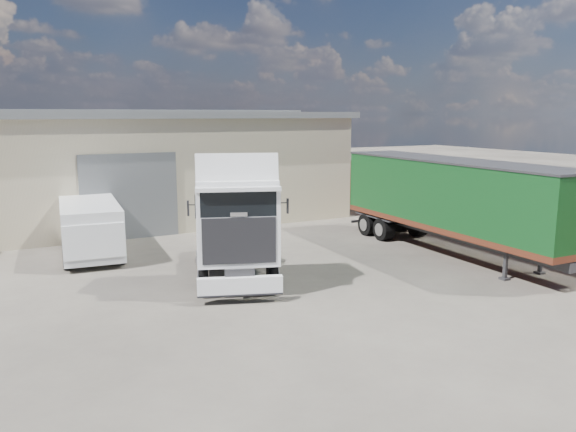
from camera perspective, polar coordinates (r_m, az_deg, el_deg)
name	(u,v)px	position (r m, az deg, el deg)	size (l,w,h in m)	color
ground	(280,300)	(16.10, -0.87, -8.51)	(120.00, 120.00, 0.00)	black
warehouse	(17,168)	(29.76, -25.82, 4.41)	(30.60, 12.60, 5.42)	#B5AA8B
brick_boundary_wall	(443,200)	(27.13, 15.43, 1.58)	(0.35, 26.00, 2.50)	brown
tractor_unit	(236,228)	(17.32, -5.33, -1.24)	(4.19, 6.46, 4.13)	black
box_trailer	(451,197)	(21.76, 16.26, 1.90)	(2.50, 10.73, 3.55)	#2D2D30
panel_van	(91,229)	(21.78, -19.43, -1.30)	(2.41, 5.04, 2.00)	black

